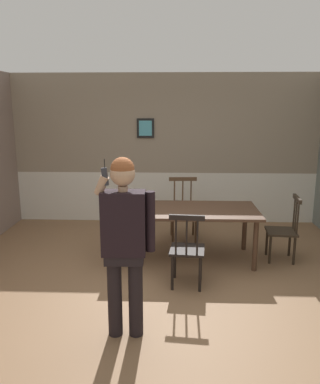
# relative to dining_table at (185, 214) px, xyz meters

# --- Properties ---
(ground_plane) EXTENTS (6.51, 6.51, 0.00)m
(ground_plane) POSITION_rel_dining_table_xyz_m (-0.34, -1.04, -0.68)
(ground_plane) COLOR #846042
(room_back_partition) EXTENTS (5.82, 0.17, 2.79)m
(room_back_partition) POSITION_rel_dining_table_xyz_m (-0.34, 1.93, 0.66)
(room_back_partition) COLOR gray
(room_back_partition) RESTS_ON ground_plane
(dining_table) EXTENTS (2.08, 1.00, 0.76)m
(dining_table) POSITION_rel_dining_table_xyz_m (0.00, 0.00, 0.00)
(dining_table) COLOR #4C3323
(dining_table) RESTS_ON ground_plane
(chair_near_window) EXTENTS (0.46, 0.46, 0.97)m
(chair_near_window) POSITION_rel_dining_table_xyz_m (0.00, -0.88, -0.20)
(chair_near_window) COLOR black
(chair_near_window) RESTS_ON ground_plane
(chair_by_doorway) EXTENTS (0.50, 0.50, 1.02)m
(chair_by_doorway) POSITION_rel_dining_table_xyz_m (-0.01, 0.89, -0.19)
(chair_by_doorway) COLOR #513823
(chair_by_doorway) RESTS_ON ground_plane
(chair_at_table_head) EXTENTS (0.45, 0.45, 0.95)m
(chair_at_table_head) POSITION_rel_dining_table_xyz_m (1.43, 0.00, -0.22)
(chair_at_table_head) COLOR #2D2319
(chair_at_table_head) RESTS_ON ground_plane
(person_figure) EXTENTS (0.57, 0.23, 1.76)m
(person_figure) POSITION_rel_dining_table_xyz_m (-0.62, -1.95, 0.34)
(person_figure) COLOR black
(person_figure) RESTS_ON ground_plane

